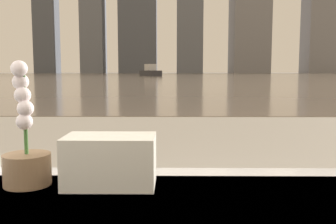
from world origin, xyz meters
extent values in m
cylinder|color=#8C6B4C|center=(-0.45, 0.77, 0.61)|extent=(0.15, 0.15, 0.10)
cylinder|color=#38662D|center=(-0.45, 0.77, 0.79)|extent=(0.01, 0.01, 0.27)
sphere|color=silver|center=(-0.46, 0.77, 0.93)|extent=(0.05, 0.05, 0.05)
sphere|color=silver|center=(-0.46, 0.78, 0.89)|extent=(0.05, 0.05, 0.05)
sphere|color=silver|center=(-0.46, 0.77, 0.84)|extent=(0.05, 0.05, 0.05)
sphere|color=silver|center=(-0.44, 0.76, 0.80)|extent=(0.05, 0.05, 0.05)
sphere|color=silver|center=(-0.45, 0.76, 0.76)|extent=(0.05, 0.05, 0.05)
cube|color=silver|center=(-0.19, 0.77, 0.58)|extent=(0.28, 0.17, 0.04)
cube|color=silver|center=(-0.19, 0.77, 0.62)|extent=(0.28, 0.17, 0.04)
cube|color=silver|center=(-0.19, 0.77, 0.66)|extent=(0.28, 0.17, 0.04)
cube|color=silver|center=(-0.19, 0.77, 0.70)|extent=(0.28, 0.17, 0.04)
cube|color=gray|center=(0.00, 62.00, 0.01)|extent=(180.00, 110.00, 0.01)
cube|color=#2D2D33|center=(-3.41, 58.24, 0.45)|extent=(3.78, 5.28, 0.88)
cube|color=silver|center=(-3.41, 58.24, 1.39)|extent=(1.97, 2.25, 1.01)
cube|color=slate|center=(5.40, 118.00, 14.70)|extent=(7.91, 7.43, 29.39)
cube|color=slate|center=(23.86, 118.00, 20.47)|extent=(10.96, 13.00, 40.93)
camera|label=1|loc=(0.01, -0.38, 0.92)|focal=40.00mm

